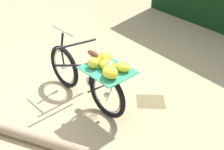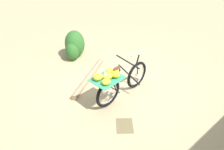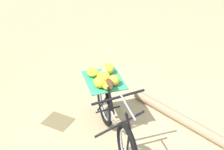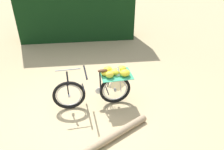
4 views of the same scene
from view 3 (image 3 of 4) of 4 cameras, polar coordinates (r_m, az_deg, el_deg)
bicycle at (r=4.42m, az=-0.11°, el=-6.14°), size 1.46×1.48×1.03m
fallen_log at (r=5.07m, az=12.68°, el=-7.90°), size 1.85×0.78×0.15m
leaf_litter_patch at (r=5.09m, az=-9.91°, el=-8.39°), size 0.44×0.36×0.01m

